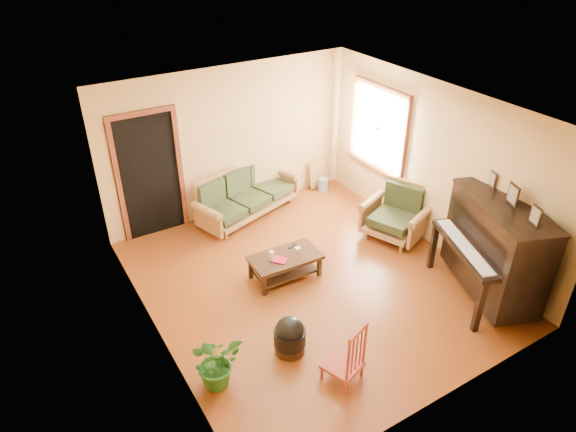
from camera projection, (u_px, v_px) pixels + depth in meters
floor at (310, 281)px, 7.53m from camera, size 5.00×5.00×0.00m
doorway at (150, 177)px, 8.17m from camera, size 1.08×0.16×2.05m
window at (379, 128)px, 8.69m from camera, size 0.12×1.36×1.46m
sofa at (248, 194)px, 8.96m from camera, size 2.10×1.36×0.83m
coffee_table at (285, 266)px, 7.53m from camera, size 1.04×0.60×0.37m
armchair at (395, 213)px, 8.31m from camera, size 1.15×1.17×0.91m
piano at (495, 250)px, 6.96m from camera, size 1.47×1.86×1.44m
footstool at (290, 339)px, 6.26m from camera, size 0.41×0.41×0.38m
red_chair at (343, 352)px, 5.78m from camera, size 0.51×0.53×0.84m
leaning_frame at (319, 174)px, 9.95m from camera, size 0.42×0.12×0.55m
ceramic_crock at (323, 184)px, 9.89m from camera, size 0.23×0.23×0.25m
potted_plant at (216, 362)px, 5.77m from camera, size 0.68×0.62×0.65m
book at (277, 263)px, 7.27m from camera, size 0.26×0.27×0.02m
candle at (271, 255)px, 7.34m from camera, size 0.08×0.08×0.13m
glass_jar at (298, 249)px, 7.53m from camera, size 0.10×0.10×0.06m
remote at (292, 246)px, 7.64m from camera, size 0.17×0.10×0.02m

